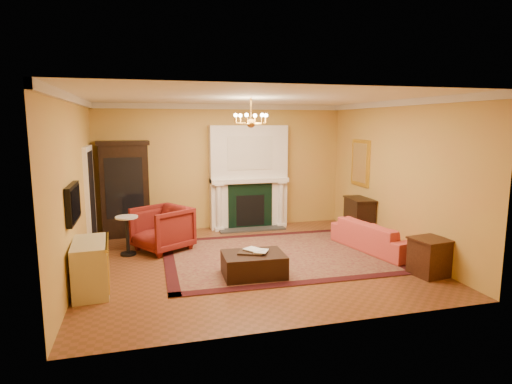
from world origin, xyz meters
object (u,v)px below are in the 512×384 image
object	(u,v)px
china_cabinet	(125,191)
end_table	(429,258)
pedestal_table	(127,233)
coral_sofa	(377,231)
console_table	(359,218)
leather_ottoman	(254,264)
commode	(91,267)
wingback_armchair	(162,226)

from	to	relation	value
china_cabinet	end_table	xyz separation A→B (m)	(5.03, -4.02, -0.73)
pedestal_table	end_table	world-z (taller)	pedestal_table
coral_sofa	console_table	size ratio (longest dim) A/B	2.35
coral_sofa	leather_ottoman	bearing A→B (deg)	94.52
pedestal_table	commode	world-z (taller)	commode
wingback_armchair	console_table	xyz separation A→B (m)	(4.35, -0.09, -0.06)
china_cabinet	pedestal_table	bearing A→B (deg)	-91.06
commode	end_table	xyz separation A→B (m)	(5.45, -0.74, -0.09)
pedestal_table	leather_ottoman	world-z (taller)	pedestal_table
china_cabinet	end_table	distance (m)	6.48
china_cabinet	console_table	distance (m)	5.33
wingback_armchair	leather_ottoman	bearing A→B (deg)	3.31
commode	pedestal_table	bearing A→B (deg)	70.95
pedestal_table	commode	bearing A→B (deg)	-105.50
coral_sofa	console_table	world-z (taller)	console_table
china_cabinet	leather_ottoman	xyz separation A→B (m)	(2.14, -3.31, -0.83)
china_cabinet	leather_ottoman	distance (m)	4.02
china_cabinet	console_table	world-z (taller)	china_cabinet
wingback_armchair	coral_sofa	distance (m)	4.34
pedestal_table	console_table	distance (m)	5.02
wingback_armchair	commode	xyz separation A→B (m)	(-1.16, -1.91, -0.10)
commode	coral_sofa	size ratio (longest dim) A/B	0.52
wingback_armchair	leather_ottoman	distance (m)	2.40
coral_sofa	commode	bearing A→B (deg)	86.74
coral_sofa	end_table	distance (m)	1.53
end_table	console_table	distance (m)	2.56
wingback_armchair	commode	bearing A→B (deg)	-63.86
china_cabinet	console_table	bearing A→B (deg)	-19.58
wingback_armchair	console_table	size ratio (longest dim) A/B	1.15
china_cabinet	coral_sofa	size ratio (longest dim) A/B	1.03
wingback_armchair	coral_sofa	size ratio (longest dim) A/B	0.49
china_cabinet	console_table	size ratio (longest dim) A/B	2.42
end_table	pedestal_table	bearing A→B (deg)	153.26
wingback_armchair	pedestal_table	xyz separation A→B (m)	(-0.68, -0.15, -0.04)
pedestal_table	leather_ottoman	bearing A→B (deg)	-40.70
wingback_armchair	coral_sofa	bearing A→B (deg)	42.38
china_cabinet	coral_sofa	world-z (taller)	china_cabinet
coral_sofa	wingback_armchair	bearing A→B (deg)	63.30
china_cabinet	leather_ottoman	size ratio (longest dim) A/B	2.03
coral_sofa	end_table	size ratio (longest dim) A/B	3.31
wingback_armchair	pedestal_table	world-z (taller)	wingback_armchair
leather_ottoman	coral_sofa	bearing A→B (deg)	18.49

